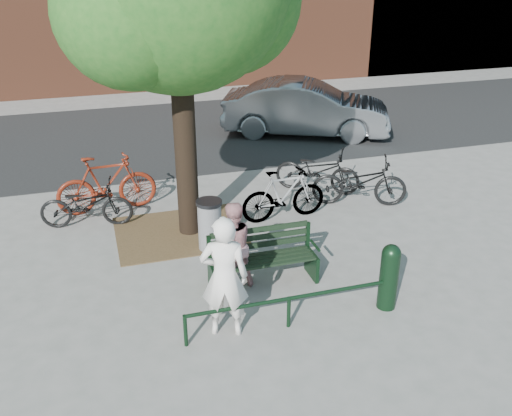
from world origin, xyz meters
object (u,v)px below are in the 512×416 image
object	(u,v)px
person_right	(232,246)
litter_bin	(210,225)
bicycle_c	(317,170)
park_bench	(262,256)
person_left	(224,277)
bollard	(389,274)
parked_car	(306,108)

from	to	relation	value
person_right	litter_bin	distance (m)	1.35
bicycle_c	park_bench	bearing A→B (deg)	178.63
person_left	bicycle_c	distance (m)	5.44
bollard	litter_bin	size ratio (longest dim) A/B	1.12
person_right	litter_bin	bearing A→B (deg)	-98.23
parked_car	litter_bin	bearing A→B (deg)	169.59
person_left	park_bench	bearing A→B (deg)	-112.17
person_left	bicycle_c	xyz separation A→B (m)	(3.20, 4.38, -0.42)
bollard	parked_car	world-z (taller)	parked_car
person_left	person_right	world-z (taller)	person_left
bollard	parked_car	size ratio (longest dim) A/B	0.23
bollard	person_left	bearing A→B (deg)	177.51
park_bench	person_right	bearing A→B (deg)	178.91
litter_bin	parked_car	world-z (taller)	parked_car
person_left	parked_car	distance (m)	9.52
person_left	bollard	distance (m)	2.53
bicycle_c	parked_car	size ratio (longest dim) A/B	0.40
bollard	parked_car	xyz separation A→B (m)	(1.99, 8.50, 0.21)
park_bench	person_left	world-z (taller)	person_left
bollard	bicycle_c	world-z (taller)	bollard
park_bench	bollard	distance (m)	2.03
person_right	bicycle_c	xyz separation A→B (m)	(2.80, 3.24, -0.24)
park_bench	parked_car	world-z (taller)	parked_car
parked_car	person_right	bearing A→B (deg)	175.24
person_right	bicycle_c	distance (m)	4.29
bicycle_c	parked_car	world-z (taller)	parked_car
person_left	parked_car	size ratio (longest dim) A/B	0.39
bollard	parked_car	distance (m)	8.74
person_left	person_right	size ratio (longest dim) A/B	1.24
bollard	bicycle_c	xyz separation A→B (m)	(0.70, 4.49, -0.08)
park_bench	person_right	size ratio (longest dim) A/B	1.18
litter_bin	bicycle_c	world-z (taller)	bicycle_c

